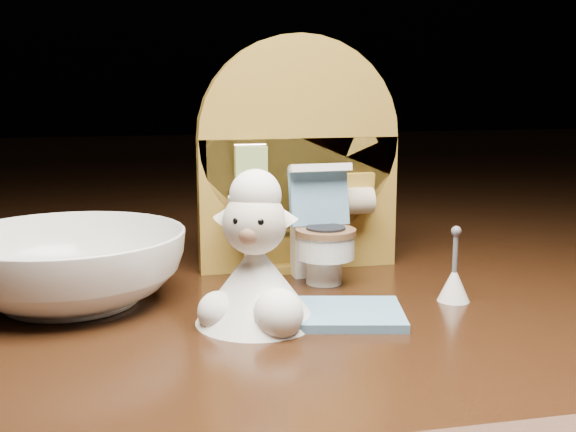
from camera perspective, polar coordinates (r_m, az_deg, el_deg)
The scene contains 6 objects.
backdrop_panel at distance 0.47m, azimuth 0.75°, elevation 3.79°, with size 0.13×0.05×0.15m.
toy_toilet at distance 0.44m, azimuth 2.63°, elevation -1.76°, with size 0.04×0.05×0.07m.
bath_mat at distance 0.38m, azimuth 4.56°, elevation -7.72°, with size 0.06×0.05×0.00m, color #5B89AC.
toilet_brush at distance 0.42m, azimuth 12.98°, elevation -5.06°, with size 0.02×0.02×0.04m.
plush_lamb at distance 0.37m, azimuth -2.56°, elevation -4.29°, with size 0.06×0.06×0.08m.
ceramic_bowl at distance 0.42m, azimuth -16.87°, elevation -3.91°, with size 0.13×0.13×0.04m, color white.
Camera 1 is at (-0.11, -0.39, 0.12)m, focal length 45.00 mm.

